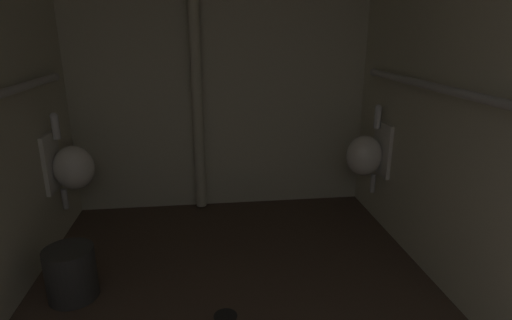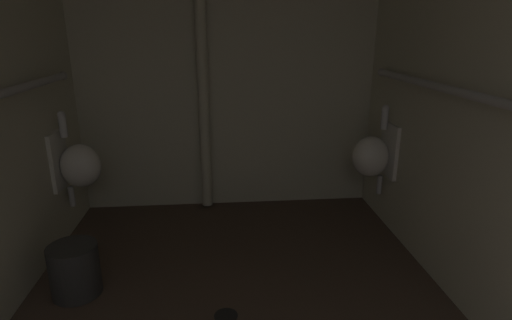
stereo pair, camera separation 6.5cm
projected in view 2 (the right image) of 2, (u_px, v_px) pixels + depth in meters
The scene contains 6 objects.
wall_back at pixel (227, 72), 3.62m from camera, with size 2.76×0.06×2.48m, color beige.
urinal_left_mid at pixel (78, 164), 3.13m from camera, with size 0.32×0.30×0.76m.
urinal_right_mid at pixel (373, 155), 3.36m from camera, with size 0.32×0.30×0.76m.
standpipe_back_wall at pixel (202, 74), 3.50m from camera, with size 0.09×0.09×2.43m, color beige.
floor_drain at pixel (226, 316), 2.39m from camera, with size 0.14×0.14×0.01m, color black.
waste_bin at pixel (75, 270), 2.56m from camera, with size 0.30×0.30×0.33m, color #2D2D2D.
Camera 2 is at (-0.08, 0.30, 1.59)m, focal length 28.75 mm.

